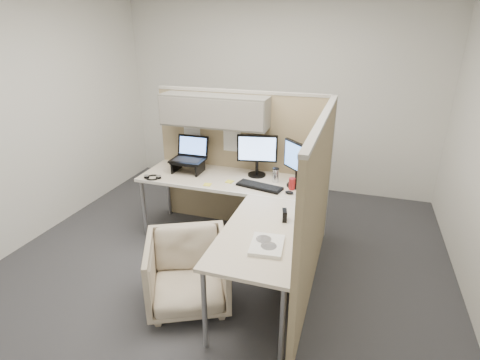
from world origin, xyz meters
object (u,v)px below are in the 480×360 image
(keyboard, at_px, (259,186))
(office_chair, at_px, (188,269))
(monitor_left, at_px, (257,152))
(desk, at_px, (238,200))

(keyboard, bearing_deg, office_chair, -96.43)
(monitor_left, bearing_deg, keyboard, -80.62)
(desk, height_order, monitor_left, monitor_left)
(desk, relative_size, keyboard, 4.17)
(desk, height_order, keyboard, keyboard)
(desk, xyz_separation_m, office_chair, (-0.21, -0.76, -0.34))
(desk, relative_size, monitor_left, 4.29)
(office_chair, bearing_deg, monitor_left, 54.02)
(office_chair, height_order, monitor_left, monitor_left)
(desk, bearing_deg, keyboard, 62.86)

